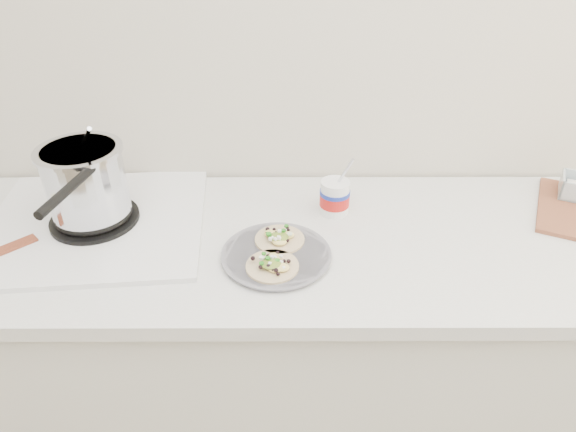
{
  "coord_description": "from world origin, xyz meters",
  "views": [
    {
      "loc": [
        -0.14,
        0.3,
        1.7
      ],
      "look_at": [
        -0.13,
        1.42,
        0.96
      ],
      "focal_mm": 32.0,
      "sensor_mm": 36.0,
      "label": 1
    }
  ],
  "objects_px": {
    "taco_plate": "(276,252)",
    "tub": "(336,193)",
    "bacon_plate": "(5,253)",
    "stove": "(90,197)"
  },
  "relations": [
    {
      "from": "taco_plate",
      "to": "tub",
      "type": "distance_m",
      "value": 0.27
    },
    {
      "from": "bacon_plate",
      "to": "tub",
      "type": "bearing_deg",
      "value": 13.24
    },
    {
      "from": "tub",
      "to": "taco_plate",
      "type": "bearing_deg",
      "value": -128.09
    },
    {
      "from": "taco_plate",
      "to": "tub",
      "type": "xyz_separation_m",
      "value": [
        0.16,
        0.21,
        0.05
      ]
    },
    {
      "from": "tub",
      "to": "bacon_plate",
      "type": "relative_size",
      "value": 0.77
    },
    {
      "from": "taco_plate",
      "to": "bacon_plate",
      "type": "distance_m",
      "value": 0.69
    },
    {
      "from": "taco_plate",
      "to": "bacon_plate",
      "type": "xyz_separation_m",
      "value": [
        -0.69,
        0.01,
        -0.01
      ]
    },
    {
      "from": "stove",
      "to": "bacon_plate",
      "type": "height_order",
      "value": "stove"
    },
    {
      "from": "stove",
      "to": "tub",
      "type": "height_order",
      "value": "stove"
    },
    {
      "from": "tub",
      "to": "bacon_plate",
      "type": "distance_m",
      "value": 0.88
    }
  ]
}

